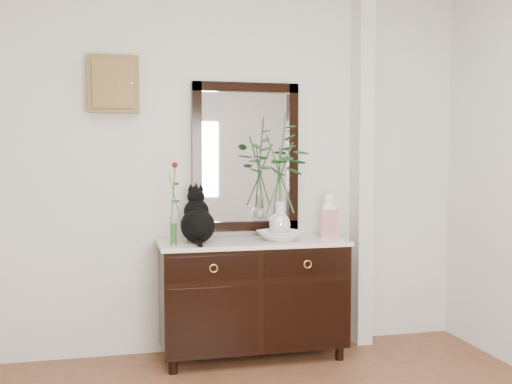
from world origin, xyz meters
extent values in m
cube|color=silver|center=(0.00, 1.98, 1.35)|extent=(3.60, 0.04, 2.70)
cube|color=silver|center=(1.00, 1.90, 1.35)|extent=(0.12, 0.20, 2.70)
cube|color=black|center=(0.10, 1.73, 0.46)|extent=(1.30, 0.50, 0.82)
cube|color=white|center=(0.10, 1.73, 0.83)|extent=(1.33, 0.52, 0.03)
cube|color=black|center=(0.10, 1.97, 1.44)|extent=(0.80, 0.06, 1.10)
cube|color=white|center=(0.10, 1.98, 1.44)|extent=(0.66, 0.01, 0.96)
cube|color=brown|center=(-0.85, 1.94, 1.95)|extent=(0.35, 0.10, 0.40)
imported|color=white|center=(0.28, 1.67, 0.89)|extent=(0.38, 0.38, 0.07)
camera|label=1|loc=(-0.85, -2.39, 1.45)|focal=42.00mm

